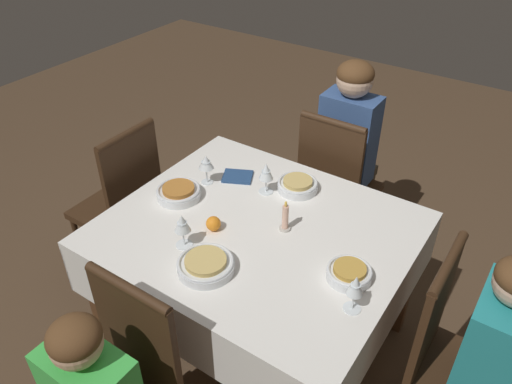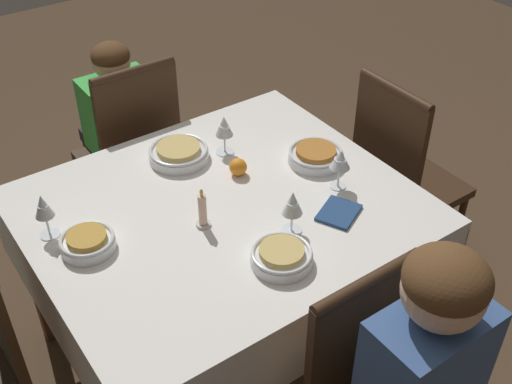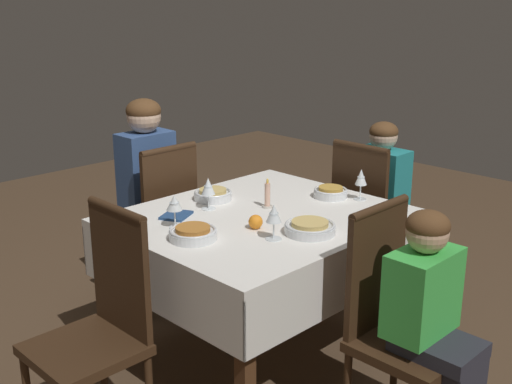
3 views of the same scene
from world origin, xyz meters
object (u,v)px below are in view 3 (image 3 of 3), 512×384
Objects in this scene: person_adult_denim at (143,188)px; wine_glass_east at (361,179)px; chair_west at (100,321)px; person_child_teal at (385,201)px; bowl_east at (331,192)px; chair_east at (368,217)px; wine_glass_west at (174,204)px; wine_glass_north at (208,187)px; bowl_south at (310,227)px; napkin_red_folded at (176,215)px; bowl_north at (213,194)px; wine_glass_south at (274,215)px; candle_centerpiece at (267,197)px; dining_table at (260,233)px; bowl_west at (193,233)px; orange_fruit at (256,222)px; chair_south at (396,318)px; person_child_green at (435,327)px; chair_north at (160,221)px.

person_adult_denim is 7.53× the size of wine_glass_east.
chair_west is 0.91× the size of person_child_teal.
wine_glass_east is at bearing -60.20° from bowl_east.
chair_east is 6.41× the size of wine_glass_west.
wine_glass_east is at bearing -33.69° from wine_glass_north.
bowl_south is 0.65m from napkin_red_folded.
wine_glass_north is at bearing 146.31° from wine_glass_east.
bowl_north reaches higher than napkin_red_folded.
wine_glass_south is (-1.23, -0.26, 0.27)m from person_child_teal.
chair_east is 6.53× the size of candle_centerpiece.
dining_table is 0.60m from wine_glass_east.
chair_east is at bearing 0.58° from bowl_west.
chair_west is 1.47m from wine_glass_east.
orange_fruit is 0.36× the size of napkin_red_folded.
napkin_red_folded is at bearing 67.07° from person_adult_denim.
chair_south is 0.91m from bowl_west.
bowl_west is (-0.42, -0.97, 0.09)m from person_adult_denim.
wine_glass_north is (-0.11, 0.24, 0.20)m from dining_table.
chair_west is at bearing -177.72° from candle_centerpiece.
chair_east is 1.33m from bowl_west.
person_child_green is 1.25m from wine_glass_north.
chair_south is 1.17m from chair_west.
chair_north is 1.00× the size of chair_west.
bowl_north and bowl_west have the same top height.
wine_glass_west is (-0.21, 0.41, 0.00)m from wine_glass_south.
wine_glass_south is (-0.19, -0.60, 0.08)m from bowl_north.
person_child_teal is 5.95× the size of napkin_red_folded.
orange_fruit is at bearing 96.15° from chair_east.
dining_table is 1.30× the size of chair_south.
chair_west is at bearing 175.71° from bowl_west.
wine_glass_west is 0.85× the size of napkin_red_folded.
bowl_north is at bearing 88.16° from bowl_south.
bowl_west is (-0.42, -0.82, 0.26)m from chair_north.
bowl_south is 0.55m from bowl_east.
dining_table is at bearing 172.70° from bowl_east.
wine_glass_south is (-0.18, -1.21, 0.18)m from person_adult_denim.
person_child_green is 4.81× the size of bowl_west.
dining_table is 7.07× the size of napkin_red_folded.
chair_west is 1.36m from bowl_east.
chair_south is 1.00× the size of chair_east.
bowl_west is (-0.39, 0.95, 0.23)m from person_child_green.
wine_glass_south is 0.72m from wine_glass_east.
chair_south is 15.14× the size of orange_fruit.
person_child_teal is at bearing 19.70° from wine_glass_east.
chair_south reaches higher than napkin_red_folded.
person_child_teal is 7.15× the size of candle_centerpiece.
bowl_south is 1.09× the size of bowl_west.
chair_south is at bearing -91.84° from bowl_south.
person_adult_denim reaches higher than dining_table.
chair_east is at bearing 89.33° from chair_west.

